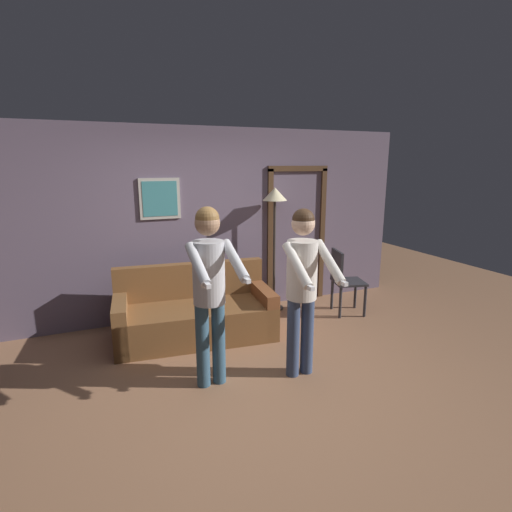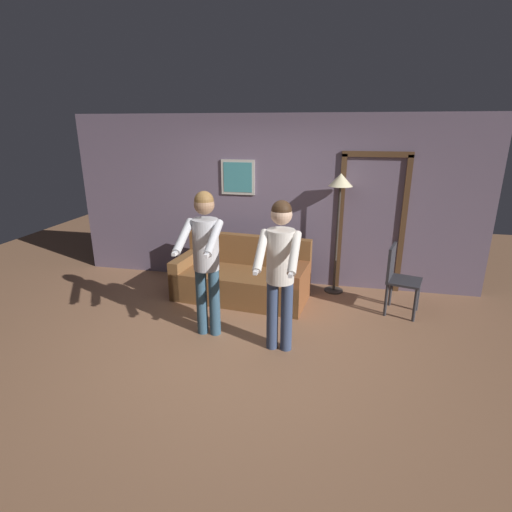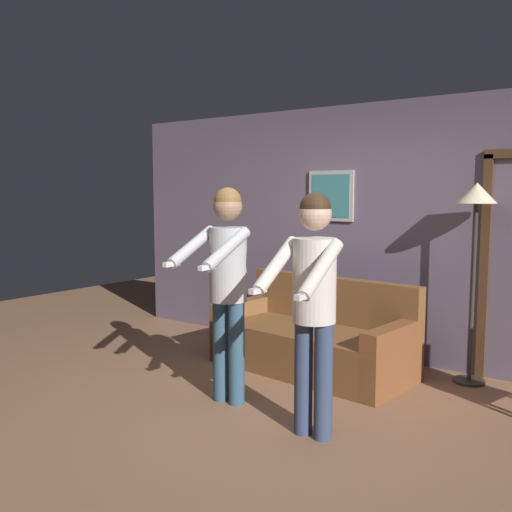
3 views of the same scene
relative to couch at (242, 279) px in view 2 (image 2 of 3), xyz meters
The scene contains 7 objects.
ground_plane 1.32m from the couch, 77.87° to the right, with size 12.00×12.00×0.00m, color #946648.
back_wall_assembly 1.32m from the couch, 69.62° to the left, with size 6.40×0.10×2.60m.
couch is the anchor object (origin of this frame).
torchiere_lamp 1.87m from the couch, 21.09° to the left, with size 0.34×0.34×1.79m.
person_standing_left 1.40m from the couch, 96.33° to the right, with size 0.44×0.70×1.74m.
person_standing_right 1.70m from the couch, 59.99° to the right, with size 0.43×0.65×1.70m.
dining_chair_distant 2.17m from the couch, ahead, with size 0.51×0.51×0.93m.
Camera 2 is at (1.09, -4.02, 2.42)m, focal length 28.00 mm.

